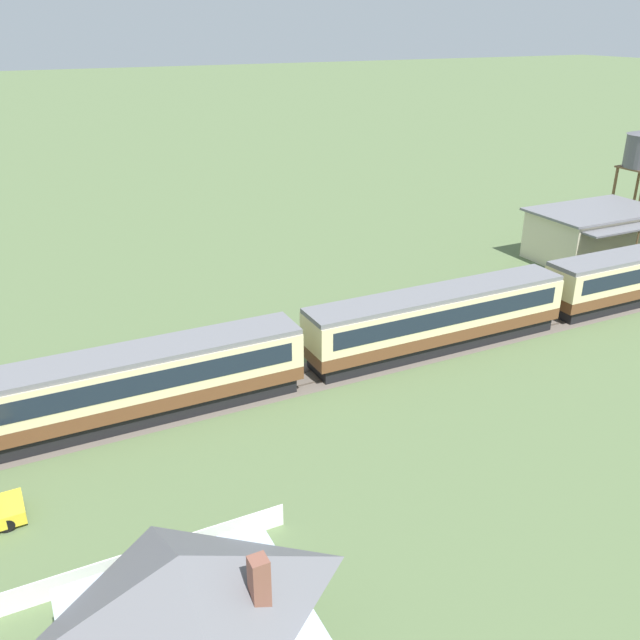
{
  "coord_description": "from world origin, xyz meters",
  "views": [
    {
      "loc": [
        -45.62,
        -32.19,
        19.73
      ],
      "look_at": [
        -27.97,
        3.58,
        2.01
      ],
      "focal_mm": 38.0,
      "sensor_mm": 36.0,
      "label": 1
    }
  ],
  "objects": [
    {
      "name": "cottage_grey_roof",
      "position": [
        -42.55,
        -16.57,
        2.76
      ],
      "size": [
        7.88,
        6.3,
        5.32
      ],
      "color": "silver",
      "rests_on": "ground_plane"
    },
    {
      "name": "station_building",
      "position": [
        2.05,
        9.26,
        2.27
      ],
      "size": [
        11.42,
        8.29,
        4.49
      ],
      "color": "beige",
      "rests_on": "ground_plane"
    },
    {
      "name": "passenger_train",
      "position": [
        -20.86,
        0.29,
        2.21
      ],
      "size": [
        95.93,
        3.04,
        3.98
      ],
      "color": "brown",
      "rests_on": "ground_plane"
    },
    {
      "name": "railway_track",
      "position": [
        -22.81,
        0.29,
        0.01
      ],
      "size": [
        153.63,
        3.6,
        0.04
      ],
      "color": "#665B51",
      "rests_on": "ground_plane"
    }
  ]
}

